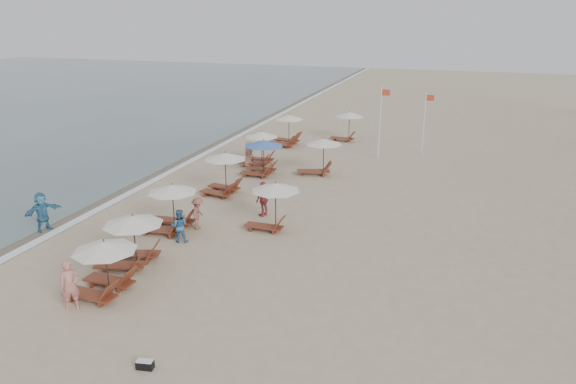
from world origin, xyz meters
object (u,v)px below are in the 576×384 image
(beachgoer_near, at_px, (70,285))
(waterline_walker, at_px, (42,212))
(inland_station_0, at_px, (271,200))
(lounger_station_3, at_px, (222,173))
(lounger_station_0, at_px, (101,267))
(beachgoer_far_a, at_px, (264,199))
(duffel_bag, at_px, (145,364))
(beachgoer_far_b, at_px, (248,154))
(lounger_station_5, at_px, (259,148))
(inland_station_2, at_px, (347,122))
(lounger_station_1, at_px, (130,240))
(inland_station_1, at_px, (319,153))
(lounger_station_2, at_px, (168,209))
(flag_pole_near, at_px, (381,119))
(beachgoer_mid_b, at_px, (198,214))
(beachgoer_mid_a, at_px, (179,226))
(lounger_station_6, at_px, (285,131))
(lounger_station_4, at_px, (261,156))

(beachgoer_near, relative_size, waterline_walker, 0.97)
(inland_station_0, bearing_deg, lounger_station_3, 137.19)
(lounger_station_0, distance_m, beachgoer_far_a, 9.42)
(lounger_station_3, height_order, duffel_bag, lounger_station_3)
(beachgoer_far_b, distance_m, duffel_bag, 20.85)
(lounger_station_5, relative_size, inland_station_2, 0.98)
(lounger_station_1, height_order, beachgoer_far_a, lounger_station_1)
(inland_station_1, height_order, beachgoer_far_b, inland_station_1)
(lounger_station_2, height_order, flag_pole_near, flag_pole_near)
(lounger_station_1, xyz_separation_m, beachgoer_mid_b, (0.75, 4.21, -0.34))
(beachgoer_mid_a, relative_size, beachgoer_far_a, 0.84)
(lounger_station_2, bearing_deg, beachgoer_far_a, 42.48)
(lounger_station_2, bearing_deg, inland_station_0, 19.27)
(inland_station_0, bearing_deg, lounger_station_1, -127.39)
(beachgoer_mid_b, bearing_deg, lounger_station_1, 159.69)
(beachgoer_near, xyz_separation_m, beachgoer_far_b, (-1.07, 18.16, -0.05))
(lounger_station_3, bearing_deg, lounger_station_5, 92.92)
(lounger_station_5, xyz_separation_m, lounger_station_6, (-0.08, 5.67, -0.04))
(beachgoer_near, height_order, beachgoer_far_a, beachgoer_near)
(inland_station_1, distance_m, beachgoer_near, 18.28)
(lounger_station_0, distance_m, lounger_station_2, 5.99)
(inland_station_2, relative_size, beachgoer_mid_a, 1.74)
(lounger_station_0, bearing_deg, lounger_station_3, 93.49)
(lounger_station_5, distance_m, beachgoer_far_a, 9.31)
(lounger_station_1, distance_m, beachgoer_far_a, 7.40)
(lounger_station_6, bearing_deg, beachgoer_near, -88.40)
(lounger_station_0, height_order, beachgoer_mid_b, lounger_station_0)
(lounger_station_0, distance_m, lounger_station_6, 23.33)
(inland_station_0, relative_size, inland_station_2, 0.98)
(lounger_station_3, relative_size, flag_pole_near, 0.52)
(beachgoer_mid_b, distance_m, duffel_bag, 10.25)
(duffel_bag, bearing_deg, beachgoer_far_a, 95.05)
(lounger_station_1, distance_m, beachgoer_mid_b, 4.29)
(flag_pole_near, bearing_deg, lounger_station_5, -149.39)
(lounger_station_0, xyz_separation_m, beachgoer_near, (-0.41, -1.16, -0.18))
(beachgoer_far_a, height_order, beachgoer_far_b, beachgoer_far_a)
(beachgoer_mid_b, bearing_deg, lounger_station_4, -7.73)
(lounger_station_6, relative_size, inland_station_1, 0.97)
(beachgoer_near, bearing_deg, duffel_bag, -70.32)
(lounger_station_1, bearing_deg, beachgoer_far_b, 94.24)
(inland_station_2, distance_m, beachgoer_mid_b, 19.88)
(lounger_station_2, xyz_separation_m, beachgoer_far_b, (-0.66, 11.07, -0.23))
(lounger_station_5, xyz_separation_m, inland_station_2, (3.91, 8.56, 0.35))
(lounger_station_4, distance_m, duffel_bag, 19.08)
(lounger_station_3, relative_size, inland_station_0, 1.01)
(lounger_station_0, distance_m, duffel_bag, 4.96)
(beachgoer_near, bearing_deg, lounger_station_6, 47.74)
(waterline_walker, xyz_separation_m, duffel_bag, (9.95, -7.34, -0.77))
(lounger_station_3, distance_m, beachgoer_mid_b, 5.07)
(inland_station_0, bearing_deg, beachgoer_mid_b, -163.12)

